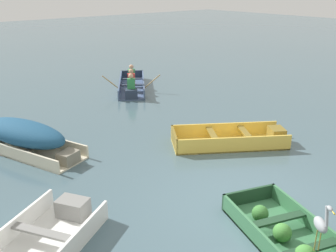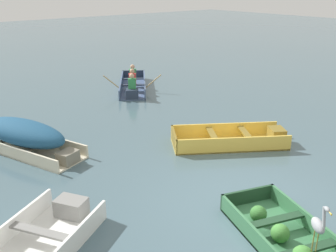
{
  "view_description": "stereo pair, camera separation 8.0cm",
  "coord_description": "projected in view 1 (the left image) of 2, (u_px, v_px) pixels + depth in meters",
  "views": [
    {
      "loc": [
        -5.07,
        -3.69,
        3.95
      ],
      "look_at": [
        0.96,
        3.5,
        0.35
      ],
      "focal_mm": 40.0,
      "sensor_mm": 36.0,
      "label": 1
    },
    {
      "loc": [
        -5.01,
        -3.74,
        3.95
      ],
      "look_at": [
        0.96,
        3.5,
        0.35
      ],
      "focal_mm": 40.0,
      "sensor_mm": 36.0,
      "label": 2
    }
  ],
  "objects": [
    {
      "name": "rowboat_slate_blue_with_crew",
      "position": [
        132.0,
        85.0,
        14.64
      ],
      "size": [
        2.72,
        3.28,
        0.93
      ],
      "color": "#475B7F",
      "rests_on": "ground"
    },
    {
      "name": "heron_on_dinghy",
      "position": [
        321.0,
        224.0,
        5.16
      ],
      "size": [
        0.34,
        0.41,
        0.84
      ],
      "color": "olive",
      "rests_on": "dinghy_green_foreground"
    },
    {
      "name": "skiff_yellow_near_moored",
      "position": [
        234.0,
        139.0,
        9.74
      ],
      "size": [
        3.0,
        2.49,
        0.4
      ],
      "color": "#E5BC47",
      "rests_on": "ground"
    },
    {
      "name": "skiff_cream_far_moored",
      "position": [
        24.0,
        135.0,
        9.22
      ],
      "size": [
        2.06,
        3.43,
        0.79
      ],
      "color": "beige",
      "rests_on": "ground"
    },
    {
      "name": "dinghy_green_foreground",
      "position": [
        294.0,
        243.0,
        5.87
      ],
      "size": [
        1.93,
        2.85,
        0.37
      ],
      "color": "#387047",
      "rests_on": "ground"
    },
    {
      "name": "ground_plane",
      "position": [
        248.0,
        205.0,
        7.09
      ],
      "size": [
        80.0,
        80.0,
        0.0
      ],
      "primitive_type": "plane",
      "color": "#47606B"
    },
    {
      "name": "skiff_white_mid_moored",
      "position": [
        31.0,
        252.0,
        5.68
      ],
      "size": [
        3.14,
        2.52,
        0.36
      ],
      "color": "white",
      "rests_on": "ground"
    }
  ]
}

